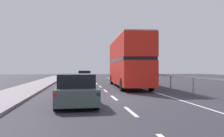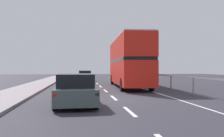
# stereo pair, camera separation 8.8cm
# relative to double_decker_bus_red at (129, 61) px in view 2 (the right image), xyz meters

# --- Properties ---
(ground_plane) EXTENTS (73.45, 120.00, 0.10)m
(ground_plane) POSITION_rel_double_decker_bus_red_xyz_m (-2.46, -8.26, -2.42)
(ground_plane) COLOR #2F2D36
(lane_paint_markings) EXTENTS (3.53, 46.00, 0.01)m
(lane_paint_markings) POSITION_rel_double_decker_bus_red_xyz_m (-0.41, 0.04, -2.36)
(lane_paint_markings) COLOR silver
(lane_paint_markings) RESTS_ON ground
(bridge_side_railing) EXTENTS (0.10, 42.00, 1.17)m
(bridge_side_railing) POSITION_rel_double_decker_bus_red_xyz_m (2.84, 0.74, -1.42)
(bridge_side_railing) COLOR gray
(bridge_side_railing) RESTS_ON ground
(double_decker_bus_red) EXTENTS (2.86, 11.06, 4.43)m
(double_decker_bus_red) POSITION_rel_double_decker_bus_red_xyz_m (0.00, 0.00, 0.00)
(double_decker_bus_red) COLOR red
(double_decker_bus_red) RESTS_ON ground
(hatchback_car_near) EXTENTS (1.98, 4.24, 1.46)m
(hatchback_car_near) POSITION_rel_double_decker_bus_red_xyz_m (-4.63, -10.23, -1.67)
(hatchback_car_near) COLOR #41504E
(hatchback_car_near) RESTS_ON ground
(sedan_car_ahead) EXTENTS (1.83, 4.49, 1.43)m
(sedan_car_ahead) POSITION_rel_double_decker_bus_red_xyz_m (-3.75, 10.69, -1.68)
(sedan_car_ahead) COLOR black
(sedan_car_ahead) RESTS_ON ground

